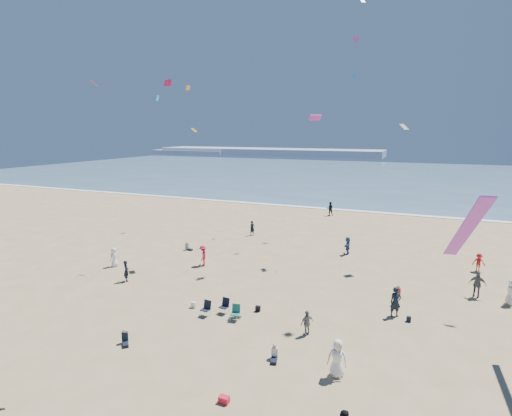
% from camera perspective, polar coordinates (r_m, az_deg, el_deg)
% --- Properties ---
extents(ground, '(220.00, 220.00, 0.00)m').
position_cam_1_polar(ground, '(21.36, -14.51, -22.46)').
color(ground, tan).
rests_on(ground, ground).
extents(ocean, '(220.00, 100.00, 0.06)m').
position_cam_1_polar(ocean, '(110.14, 16.87, 4.42)').
color(ocean, '#476B84').
rests_on(ocean, ground).
extents(surf_line, '(220.00, 1.20, 0.08)m').
position_cam_1_polar(surf_line, '(61.12, 11.79, -0.23)').
color(surf_line, white).
rests_on(surf_line, ground).
extents(headland_far, '(110.00, 20.00, 3.20)m').
position_cam_1_polar(headland_far, '(197.51, 1.64, 8.02)').
color(headland_far, '#7A8EA8').
rests_on(headland_far, ground).
extents(headland_near, '(40.00, 14.00, 2.00)m').
position_cam_1_polar(headland_near, '(210.97, -9.14, 7.91)').
color(headland_near, '#7A8EA8').
rests_on(headland_near, ground).
extents(standing_flyers, '(31.10, 46.44, 1.93)m').
position_cam_1_polar(standing_flyers, '(30.90, 9.18, -9.60)').
color(standing_flyers, red).
rests_on(standing_flyers, ground).
extents(seated_group, '(20.88, 26.46, 0.84)m').
position_cam_1_polar(seated_group, '(25.24, -2.56, -15.46)').
color(seated_group, silver).
rests_on(seated_group, ground).
extents(chair_cluster, '(2.66, 1.46, 1.00)m').
position_cam_1_polar(chair_cluster, '(26.23, -4.98, -14.23)').
color(chair_cluster, black).
rests_on(chair_cluster, ground).
extents(white_tote, '(0.35, 0.20, 0.40)m').
position_cam_1_polar(white_tote, '(27.79, -8.90, -13.50)').
color(white_tote, white).
rests_on(white_tote, ground).
extents(black_backpack, '(0.30, 0.22, 0.38)m').
position_cam_1_polar(black_backpack, '(26.96, 0.27, -14.19)').
color(black_backpack, black).
rests_on(black_backpack, ground).
extents(cooler, '(0.45, 0.30, 0.30)m').
position_cam_1_polar(cooler, '(19.30, -4.59, -25.62)').
color(cooler, red).
rests_on(cooler, ground).
extents(navy_bag, '(0.28, 0.18, 0.34)m').
position_cam_1_polar(navy_bag, '(27.38, 20.98, -14.59)').
color(navy_bag, black).
rests_on(navy_bag, ground).
extents(kites_aloft, '(40.91, 41.57, 29.43)m').
position_cam_1_polar(kites_aloft, '(27.60, 19.87, 16.10)').
color(kites_aloft, red).
rests_on(kites_aloft, ground).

